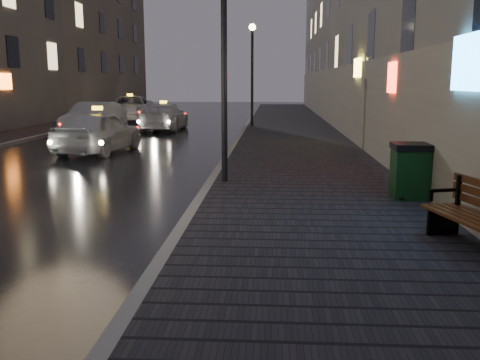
% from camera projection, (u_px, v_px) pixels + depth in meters
% --- Properties ---
extents(ground, '(120.00, 120.00, 0.00)m').
position_uv_depth(ground, '(44.00, 274.00, 7.03)').
color(ground, black).
rests_on(ground, ground).
extents(sidewalk, '(4.60, 58.00, 0.15)m').
position_uv_depth(sidewalk, '(291.00, 129.00, 27.38)').
color(sidewalk, black).
rests_on(sidewalk, ground).
extents(curb, '(0.20, 58.00, 0.15)m').
position_uv_depth(curb, '(244.00, 129.00, 27.53)').
color(curb, slate).
rests_on(curb, ground).
extents(sidewalk_far, '(2.40, 58.00, 0.15)m').
position_uv_depth(sidewalk_far, '(51.00, 128.00, 28.16)').
color(sidewalk_far, black).
rests_on(sidewalk_far, ground).
extents(curb_far, '(0.20, 58.00, 0.15)m').
position_uv_depth(curb_far, '(76.00, 128.00, 28.08)').
color(curb_far, slate).
rests_on(curb_far, ground).
extents(building_near, '(1.80, 50.00, 13.00)m').
position_uv_depth(building_near, '(348.00, 9.00, 29.94)').
color(building_near, '#605B54').
rests_on(building_near, ground).
extents(building_far_c, '(6.00, 22.00, 11.00)m').
position_uv_depth(building_far_c, '(79.00, 45.00, 45.13)').
color(building_far_c, '#6B6051').
rests_on(building_far_c, ground).
extents(lamp_near, '(0.36, 0.36, 5.28)m').
position_uv_depth(lamp_near, '(224.00, 37.00, 12.17)').
color(lamp_near, black).
rests_on(lamp_near, sidewalk).
extents(lamp_far, '(0.36, 0.36, 5.28)m').
position_uv_depth(lamp_far, '(252.00, 62.00, 27.87)').
color(lamp_far, black).
rests_on(lamp_far, sidewalk).
extents(bench, '(1.10, 1.97, 0.95)m').
position_uv_depth(bench, '(480.00, 217.00, 7.52)').
color(bench, black).
rests_on(bench, sidewalk).
extents(trash_bin, '(0.75, 0.75, 1.12)m').
position_uv_depth(trash_bin, '(410.00, 170.00, 10.84)').
color(trash_bin, black).
rests_on(trash_bin, sidewalk).
extents(taxi_near, '(2.33, 4.62, 1.51)m').
position_uv_depth(taxi_near, '(98.00, 132.00, 18.87)').
color(taxi_near, silver).
rests_on(taxi_near, ground).
extents(car_left_mid, '(1.91, 4.76, 1.54)m').
position_uv_depth(car_left_mid, '(94.00, 119.00, 25.06)').
color(car_left_mid, '#9999A1').
rests_on(car_left_mid, ground).
extents(taxi_mid, '(1.96, 4.79, 1.39)m').
position_uv_depth(taxi_mid, '(164.00, 117.00, 27.60)').
color(taxi_mid, silver).
rests_on(taxi_mid, ground).
extents(taxi_far, '(3.29, 5.98, 1.58)m').
position_uv_depth(taxi_far, '(130.00, 108.00, 34.67)').
color(taxi_far, '#BBBAC1').
rests_on(taxi_far, ground).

